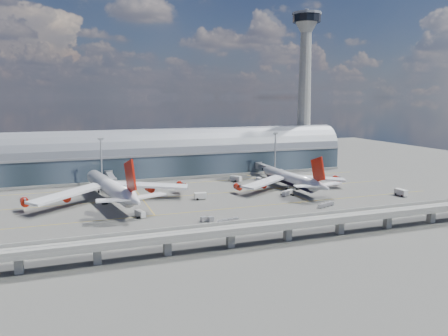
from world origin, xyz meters
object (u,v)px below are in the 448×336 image
object	(u,v)px
service_truck_0	(140,214)
service_truck_5	(236,179)
floodlight_mast_left	(101,161)
service_truck_4	(259,180)
service_truck_1	(200,196)
cargo_train_1	(228,221)
airliner_left	(111,188)
cargo_train_0	(207,219)
control_tower	(305,89)
airliner_right	(291,179)
service_truck_3	(401,192)
cargo_train_2	(326,205)
service_truck_2	(287,193)
floodlight_mast_right	(275,153)

from	to	relation	value
service_truck_0	service_truck_5	world-z (taller)	service_truck_5
floodlight_mast_left	service_truck_4	size ratio (longest dim) A/B	5.78
service_truck_1	service_truck_5	size ratio (longest dim) A/B	0.83
service_truck_4	service_truck_5	distance (m)	12.94
cargo_train_1	airliner_left	bearing A→B (deg)	50.31
cargo_train_0	control_tower	bearing A→B (deg)	-61.51
airliner_right	service_truck_4	world-z (taller)	airliner_right
service_truck_3	cargo_train_0	bearing A→B (deg)	-174.74
service_truck_4	cargo_train_2	world-z (taller)	service_truck_4
service_truck_5	airliner_right	bearing A→B (deg)	-91.63
service_truck_0	service_truck_2	size ratio (longest dim) A/B	0.92
cargo_train_0	airliner_left	bearing A→B (deg)	17.43
control_tower	service_truck_3	world-z (taller)	control_tower
floodlight_mast_right	service_truck_2	xyz separation A→B (m)	(-18.75, -51.12, -12.34)
cargo_train_2	cargo_train_0	bearing A→B (deg)	115.17
control_tower	airliner_left	world-z (taller)	control_tower
control_tower	service_truck_2	distance (m)	108.09
service_truck_4	service_truck_5	xyz separation A→B (m)	(-11.67, 5.58, 0.34)
floodlight_mast_right	cargo_train_2	world-z (taller)	floodlight_mast_right
service_truck_1	cargo_train_1	distance (m)	40.30
airliner_right	floodlight_mast_right	bearing A→B (deg)	73.36
floodlight_mast_left	cargo_train_1	distance (m)	94.14
service_truck_0	service_truck_2	distance (m)	73.51
control_tower	airliner_right	size ratio (longest dim) A/B	1.62
control_tower	service_truck_3	bearing A→B (deg)	-91.97
floodlight_mast_left	service_truck_3	size ratio (longest dim) A/B	3.89
airliner_right	service_truck_2	bearing A→B (deg)	-127.03
service_truck_5	cargo_train_0	xyz separation A→B (m)	(-39.07, -70.18, -0.67)
service_truck_3	service_truck_5	distance (m)	85.36
airliner_right	cargo_train_0	distance (m)	71.35
service_truck_2	cargo_train_2	world-z (taller)	service_truck_2
floodlight_mast_right	service_truck_3	xyz separation A→B (m)	(31.63, -70.14, -12.01)
service_truck_3	cargo_train_1	distance (m)	94.35
cargo_train_0	cargo_train_2	bearing A→B (deg)	-103.44
service_truck_2	service_truck_3	distance (m)	53.85
floodlight_mast_right	cargo_train_1	size ratio (longest dim) A/B	2.73
service_truck_1	floodlight_mast_left	bearing A→B (deg)	47.12
service_truck_3	floodlight_mast_right	bearing A→B (deg)	113.71
airliner_right	floodlight_mast_left	bearing A→B (deg)	154.60
service_truck_1	service_truck_0	bearing A→B (deg)	129.11
service_truck_0	cargo_train_1	xyz separation A→B (m)	(29.34, -19.66, -0.49)
control_tower	cargo_train_0	world-z (taller)	control_tower
service_truck_1	cargo_train_2	distance (m)	56.09
floodlight_mast_left	airliner_right	bearing A→B (deg)	-23.44
service_truck_4	cargo_train_0	distance (m)	82.15
service_truck_0	cargo_train_1	size ratio (longest dim) A/B	0.68
service_truck_2	cargo_train_1	world-z (taller)	service_truck_2
cargo_train_1	airliner_right	bearing A→B (deg)	-35.70
service_truck_5	cargo_train_0	bearing A→B (deg)	-154.00
floodlight_mast_right	service_truck_3	world-z (taller)	floodlight_mast_right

